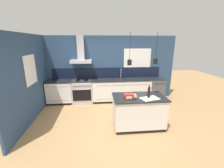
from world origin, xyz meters
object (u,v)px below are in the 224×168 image
Objects in this scene: oven_range at (83,91)px; book_stack at (132,96)px; dishwasher at (156,89)px; bottle_on_island at (149,92)px; red_supply_box at (129,96)px.

book_stack reaches higher than oven_range.
bottle_on_island is (-1.06, -2.12, 0.61)m from dishwasher.
red_supply_box is at bearing -127.11° from dishwasher.
oven_range is 2.95m from bottle_on_island.
book_stack is at bearing 44.82° from red_supply_box.
red_supply_box is (-0.12, -0.12, 0.04)m from book_stack.
oven_range is 1.00× the size of dishwasher.
red_supply_box is (-1.61, -2.13, 0.52)m from dishwasher.
dishwasher is 2.55m from book_stack.
book_stack is 1.49× the size of red_supply_box.
oven_range is 2.52× the size of book_stack.
oven_range is at bearing 127.25° from book_stack.
book_stack reaches higher than dishwasher.
dishwasher is at bearing 0.08° from oven_range.
dishwasher is (3.02, 0.00, 0.00)m from oven_range.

